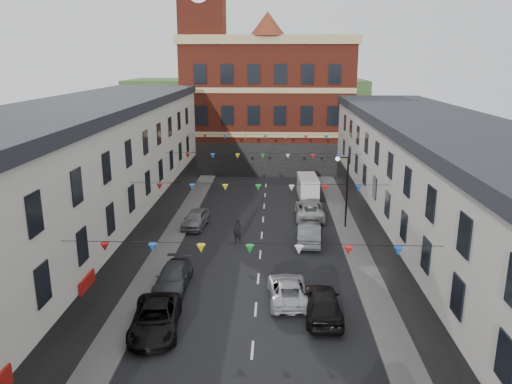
# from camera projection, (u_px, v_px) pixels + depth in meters

# --- Properties ---
(ground) EXTENTS (160.00, 160.00, 0.00)m
(ground) POSITION_uv_depth(u_px,v_px,m) (256.00, 309.00, 27.68)
(ground) COLOR black
(ground) RESTS_ON ground
(pavement_left) EXTENTS (1.80, 64.00, 0.15)m
(pavement_left) POSITION_uv_depth(u_px,v_px,m) (142.00, 290.00, 29.85)
(pavement_left) COLOR #605E5B
(pavement_left) RESTS_ON ground
(pavement_right) EXTENTS (1.80, 64.00, 0.15)m
(pavement_right) POSITION_uv_depth(u_px,v_px,m) (374.00, 294.00, 29.33)
(pavement_right) COLOR #605E5B
(pavement_right) RESTS_ON ground
(terrace_left) EXTENTS (8.40, 56.00, 10.70)m
(terrace_left) POSITION_uv_depth(u_px,v_px,m) (45.00, 210.00, 27.70)
(terrace_left) COLOR beige
(terrace_left) RESTS_ON ground
(terrace_right) EXTENTS (8.40, 56.00, 9.70)m
(terrace_right) POSITION_uv_depth(u_px,v_px,m) (474.00, 224.00, 26.94)
(terrace_right) COLOR beige
(terrace_right) RESTS_ON ground
(civic_building) EXTENTS (20.60, 13.30, 18.50)m
(civic_building) POSITION_uv_depth(u_px,v_px,m) (268.00, 103.00, 62.19)
(civic_building) COLOR maroon
(civic_building) RESTS_ON ground
(clock_tower) EXTENTS (5.60, 5.60, 30.00)m
(clock_tower) POSITION_uv_depth(u_px,v_px,m) (203.00, 45.00, 57.86)
(clock_tower) COLOR maroon
(clock_tower) RESTS_ON ground
(distant_hill) EXTENTS (40.00, 14.00, 10.00)m
(distant_hill) POSITION_uv_depth(u_px,v_px,m) (247.00, 109.00, 86.37)
(distant_hill) COLOR #2F5327
(distant_hill) RESTS_ON ground
(street_lamp) EXTENTS (1.10, 0.36, 6.00)m
(street_lamp) POSITION_uv_depth(u_px,v_px,m) (344.00, 182.00, 39.93)
(street_lamp) COLOR black
(street_lamp) RESTS_ON ground
(car_left_c) EXTENTS (2.89, 5.31, 1.41)m
(car_left_c) POSITION_uv_depth(u_px,v_px,m) (155.00, 319.00, 25.31)
(car_left_c) COLOR black
(car_left_c) RESTS_ON ground
(car_left_d) EXTENTS (1.91, 4.62, 1.34)m
(car_left_d) POSITION_uv_depth(u_px,v_px,m) (173.00, 277.00, 30.18)
(car_left_d) COLOR #3F4246
(car_left_d) RESTS_ON ground
(car_left_e) EXTENTS (2.11, 4.34, 1.43)m
(car_left_e) POSITION_uv_depth(u_px,v_px,m) (196.00, 219.00, 41.01)
(car_left_e) COLOR gray
(car_left_e) RESTS_ON ground
(car_right_d) EXTENTS (2.05, 4.85, 1.64)m
(car_right_d) POSITION_uv_depth(u_px,v_px,m) (322.00, 304.00, 26.63)
(car_right_d) COLOR black
(car_right_d) RESTS_ON ground
(car_right_e) EXTENTS (1.99, 4.94, 1.59)m
(car_right_e) POSITION_uv_depth(u_px,v_px,m) (309.00, 233.00, 37.52)
(car_right_e) COLOR #575B60
(car_right_e) RESTS_ON ground
(car_right_f) EXTENTS (2.51, 5.30, 1.46)m
(car_right_f) POSITION_uv_depth(u_px,v_px,m) (310.00, 210.00, 43.47)
(car_right_f) COLOR #B5B8BA
(car_right_f) RESTS_ON ground
(moving_car) EXTENTS (2.52, 4.90, 1.32)m
(moving_car) POSITION_uv_depth(u_px,v_px,m) (288.00, 289.00, 28.62)
(moving_car) COLOR silver
(moving_car) RESTS_ON ground
(white_van) EXTENTS (2.01, 4.81, 2.10)m
(white_van) POSITION_uv_depth(u_px,v_px,m) (308.00, 187.00, 49.92)
(white_van) COLOR silver
(white_van) RESTS_ON ground
(pedestrian) EXTENTS (0.80, 0.66, 1.88)m
(pedestrian) POSITION_uv_depth(u_px,v_px,m) (238.00, 231.00, 37.46)
(pedestrian) COLOR black
(pedestrian) RESTS_ON ground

